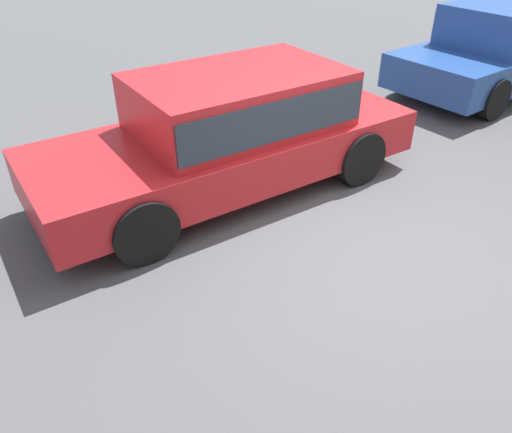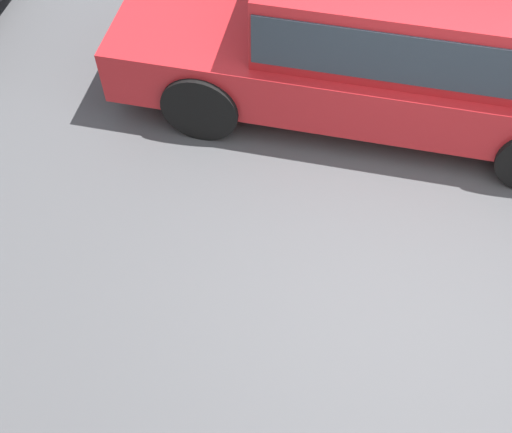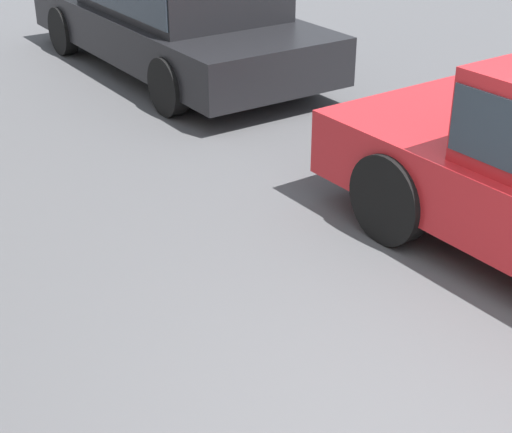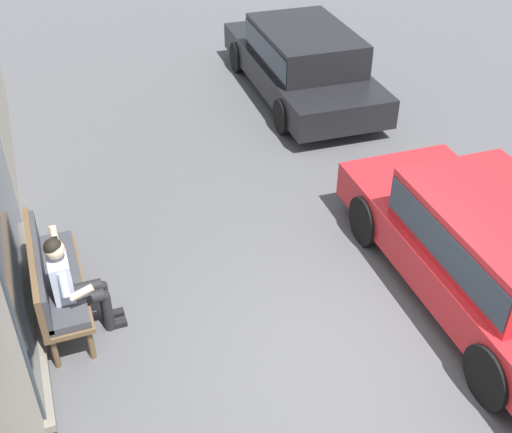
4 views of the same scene
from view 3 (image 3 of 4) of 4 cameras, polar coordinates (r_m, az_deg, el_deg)
parked_car_far at (r=9.82m, az=-5.81°, el=14.74°), size 4.78×2.09×1.38m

